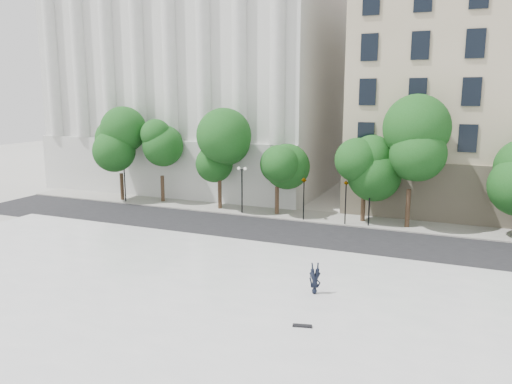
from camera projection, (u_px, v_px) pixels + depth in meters
ground at (154, 338)px, 21.75m from camera, size 160.00×160.00×0.00m
plaza at (189, 307)px, 24.42m from camera, size 44.00×22.00×0.45m
street at (289, 234)px, 38.02m from camera, size 60.00×8.00×0.02m
far_sidewalk at (312, 216)px, 43.44m from camera, size 60.00×4.00×0.12m
building_west at (214, 75)px, 60.67m from camera, size 31.50×27.65×25.60m
traffic_light_west at (304, 177)px, 41.29m from camera, size 1.14×1.88×4.26m
traffic_light_east at (346, 181)px, 39.96m from camera, size 0.89×1.71×4.18m
person_lying at (315, 289)px, 25.50m from camera, size 1.17×1.73×0.44m
skateboard at (302, 326)px, 21.86m from camera, size 0.87×0.41×0.09m
street_trees at (330, 159)px, 41.54m from camera, size 43.49×4.88×8.15m
lamp_posts at (302, 187)px, 41.83m from camera, size 36.72×0.28×4.26m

